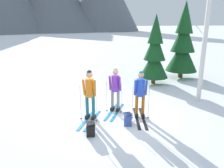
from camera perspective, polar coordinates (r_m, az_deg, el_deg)
name	(u,v)px	position (r m, az deg, el deg)	size (l,w,h in m)	color
ground_plane	(113,114)	(7.87, 0.39, -7.95)	(400.00, 400.00, 0.00)	white
skier_in_orange	(90,92)	(7.22, -5.80, -2.11)	(1.09, 1.57, 1.71)	#1E84D1
skier_in_purple	(115,88)	(7.86, 0.85, -1.15)	(1.19, 1.60, 1.63)	#1E84D1
skier_in_blue	(140,93)	(7.39, 7.43, -2.33)	(0.79, 1.77, 1.65)	black
pine_tree_near	(183,44)	(13.35, 18.12, 9.99)	(1.81, 1.81, 4.36)	#51381E
pine_tree_mid	(155,53)	(11.67, 11.13, 8.06)	(1.50, 1.50, 3.62)	#51381E
birch_tree_tall	(206,33)	(9.32, 23.37, 12.13)	(0.23, 1.69, 5.49)	silver
backpack_on_snow_front	(91,129)	(6.49, -5.58, -11.66)	(0.31, 0.37, 0.38)	black
backpack_on_snow_beside	(128,119)	(7.08, 4.16, -9.16)	(0.33, 0.38, 0.38)	#384C99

